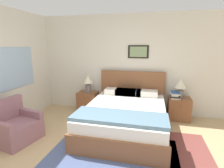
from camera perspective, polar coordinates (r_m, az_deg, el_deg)
wall_back at (r=4.75m, az=3.40°, el=6.40°), size 6.84×0.09×2.60m
wall_left at (r=4.49m, az=-29.99°, el=4.38°), size 0.08×5.15×2.60m
area_rug_main at (r=3.01m, az=-0.79°, el=-24.23°), size 2.15×1.84×0.01m
area_rug_bedside at (r=3.50m, az=23.81°, el=-19.63°), size 0.72×1.37×0.01m
bed at (r=3.85m, az=4.48°, el=-10.32°), size 1.69×2.18×1.14m
armchair at (r=3.93m, az=-29.17°, el=-12.20°), size 0.82×0.85×0.80m
nightstand_near_window at (r=4.93m, az=-7.84°, el=-5.68°), size 0.52×0.44×0.55m
nightstand_by_door at (r=4.67m, az=21.01°, el=-7.51°), size 0.52×0.44×0.55m
table_lamp_near_window at (r=4.78m, az=-7.86°, el=0.90°), size 0.27×0.27×0.48m
table_lamp_by_door at (r=4.51m, az=21.46°, el=-0.57°), size 0.27×0.27×0.48m
book_thick_bottom at (r=4.52m, az=19.89°, el=-4.20°), size 0.23×0.28×0.03m
book_hardcover_middle at (r=4.51m, az=19.92°, el=-3.77°), size 0.25×0.27×0.04m
book_novel_upper at (r=4.51m, az=19.95°, el=-3.34°), size 0.20×0.29×0.03m
book_slim_near_top at (r=4.50m, az=19.98°, el=-2.96°), size 0.22×0.25×0.04m
book_paperback_top at (r=4.49m, az=20.02°, el=-2.54°), size 0.21×0.27×0.03m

